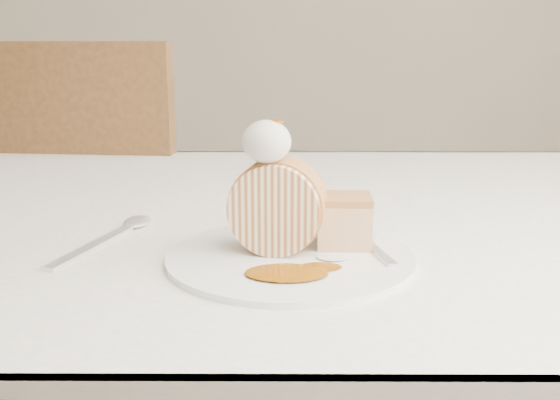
{
  "coord_description": "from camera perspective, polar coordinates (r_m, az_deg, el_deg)",
  "views": [
    {
      "loc": [
        -0.07,
        -0.61,
        0.96
      ],
      "look_at": [
        -0.07,
        -0.01,
        0.81
      ],
      "focal_mm": 40.0,
      "sensor_mm": 36.0,
      "label": 1
    }
  ],
  "objects": [
    {
      "name": "caramel_drizzle",
      "position": [
        0.6,
        -0.76,
        7.63
      ],
      "size": [
        0.02,
        0.02,
        0.01
      ],
      "primitive_type": "ellipsoid",
      "color": "#7D3F05",
      "rests_on": "whipped_cream"
    },
    {
      "name": "fork",
      "position": [
        0.64,
        8.56,
        -4.39
      ],
      "size": [
        0.05,
        0.15,
        0.0
      ],
      "primitive_type": "cube",
      "rotation": [
        0.0,
        0.0,
        0.21
      ],
      "color": "silver",
      "rests_on": "plate"
    },
    {
      "name": "spoon",
      "position": [
        0.68,
        -16.84,
        -4.13
      ],
      "size": [
        0.08,
        0.18,
        0.0
      ],
      "primitive_type": "cube",
      "rotation": [
        0.0,
        0.0,
        -0.29
      ],
      "color": "silver",
      "rests_on": "table"
    },
    {
      "name": "caramel_pool",
      "position": [
        0.57,
        0.6,
        -6.65
      ],
      "size": [
        0.08,
        0.05,
        0.0
      ],
      "primitive_type": null,
      "rotation": [
        0.0,
        0.0,
        -0.04
      ],
      "color": "#7D3F05",
      "rests_on": "plate"
    },
    {
      "name": "table",
      "position": [
        0.86,
        4.66,
        -6.36
      ],
      "size": [
        1.4,
        0.9,
        0.75
      ],
      "color": "white",
      "rests_on": "ground"
    },
    {
      "name": "plate",
      "position": [
        0.62,
        0.92,
        -5.23
      ],
      "size": [
        0.25,
        0.25,
        0.01
      ],
      "primitive_type": "cylinder",
      "rotation": [
        0.0,
        0.0,
        -0.04
      ],
      "color": "white",
      "rests_on": "table"
    },
    {
      "name": "chair_far",
      "position": [
        1.48,
        -16.81,
        -2.67
      ],
      "size": [
        0.5,
        0.5,
        0.97
      ],
      "rotation": [
        0.0,
        0.0,
        3.05
      ],
      "color": "brown",
      "rests_on": "ground"
    },
    {
      "name": "whipped_cream",
      "position": [
        0.6,
        -1.23,
        5.35
      ],
      "size": [
        0.05,
        0.05,
        0.04
      ],
      "primitive_type": "ellipsoid",
      "color": "silver",
      "rests_on": "roulade_slice"
    },
    {
      "name": "roulade_slice",
      "position": [
        0.62,
        -0.26,
        -0.61
      ],
      "size": [
        0.1,
        0.07,
        0.09
      ],
      "primitive_type": "cylinder",
      "rotation": [
        1.57,
        0.0,
        -0.18
      ],
      "color": "#FFE6B1",
      "rests_on": "plate"
    },
    {
      "name": "cake_chunk",
      "position": [
        0.64,
        5.86,
        -2.19
      ],
      "size": [
        0.06,
        0.05,
        0.05
      ],
      "primitive_type": "cube",
      "rotation": [
        0.0,
        0.0,
        -0.04
      ],
      "color": "#D38850",
      "rests_on": "plate"
    }
  ]
}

